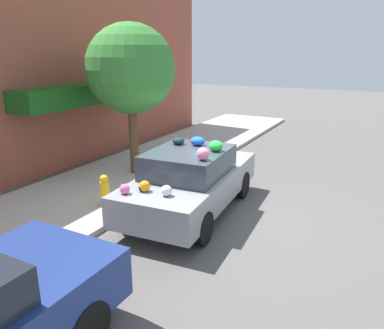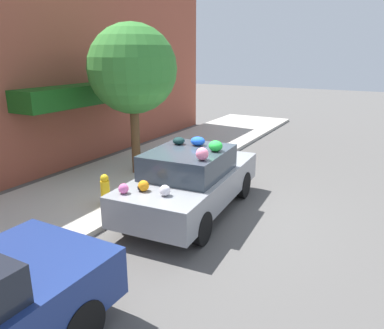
{
  "view_description": "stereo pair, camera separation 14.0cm",
  "coord_description": "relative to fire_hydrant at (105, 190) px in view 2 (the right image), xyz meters",
  "views": [
    {
      "loc": [
        -6.68,
        -3.49,
        3.35
      ],
      "look_at": [
        0.0,
        0.04,
        1.07
      ],
      "focal_mm": 35.0,
      "sensor_mm": 36.0,
      "label": 1
    },
    {
      "loc": [
        -6.62,
        -3.62,
        3.35
      ],
      "look_at": [
        0.0,
        0.04,
        1.07
      ],
      "focal_mm": 35.0,
      "sensor_mm": 36.0,
      "label": 2
    }
  ],
  "objects": [
    {
      "name": "fire_hydrant",
      "position": [
        0.0,
        0.0,
        0.0
      ],
      "size": [
        0.2,
        0.2,
        0.7
      ],
      "color": "gold",
      "rests_on": "sidewalk_curb"
    },
    {
      "name": "building_facade",
      "position": [
        0.92,
        3.17,
        2.49
      ],
      "size": [
        18.0,
        1.2,
        6.01
      ],
      "color": "#9E4C38",
      "rests_on": "ground"
    },
    {
      "name": "sidewalk_curb",
      "position": [
        0.84,
        0.96,
        -0.4
      ],
      "size": [
        24.0,
        3.2,
        0.12
      ],
      "color": "#B2ADA3",
      "rests_on": "ground"
    },
    {
      "name": "street_tree",
      "position": [
        2.22,
        0.82,
        2.45
      ],
      "size": [
        2.32,
        2.32,
        3.97
      ],
      "color": "brown",
      "rests_on": "sidewalk_curb"
    },
    {
      "name": "ground_plane",
      "position": [
        0.84,
        -1.74,
        -0.46
      ],
      "size": [
        60.0,
        60.0,
        0.0
      ],
      "primitive_type": "plane",
      "color": "#565451"
    },
    {
      "name": "art_car",
      "position": [
        0.8,
        -1.71,
        0.28
      ],
      "size": [
        4.16,
        1.97,
        1.66
      ],
      "rotation": [
        0.0,
        0.0,
        0.07
      ],
      "color": "gray",
      "rests_on": "ground"
    }
  ]
}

